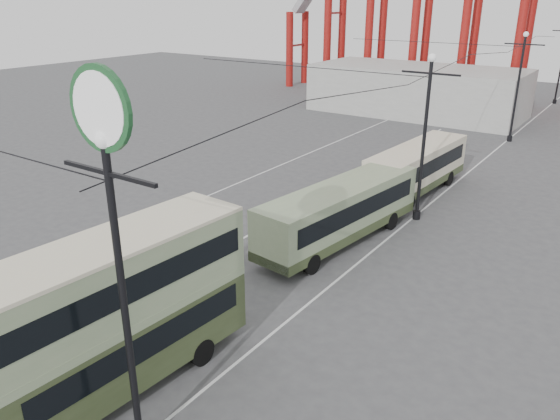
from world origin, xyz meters
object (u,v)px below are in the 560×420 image
Objects in this scene: single_decker_cream at (417,167)px; pedestrian at (218,254)px; single_decker_green at (340,211)px; lamp_post_near at (110,191)px; double_decker_bus at (107,314)px.

single_decker_cream reaches higher than pedestrian.
single_decker_green is 6.99× the size of pedestrian.
single_decker_green is at bearing 97.85° from lamp_post_near.
single_decker_green is 6.80m from pedestrian.
double_decker_bus is at bearing 109.67° from pedestrian.
double_decker_bus is (-2.48, 1.20, -4.87)m from lamp_post_near.
double_decker_bus is 0.99× the size of single_decker_cream.
lamp_post_near reaches higher than single_decker_green.
lamp_post_near is 16.90m from single_decker_green.
pedestrian is at bearing 112.66° from double_decker_bus.
double_decker_bus is 6.28× the size of pedestrian.
lamp_post_near is at bearing 119.90° from pedestrian.
double_decker_bus is 9.24m from pedestrian.
pedestrian is (-5.37, 9.69, -7.06)m from lamp_post_near.
double_decker_bus is at bearing -87.78° from single_decker_cream.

